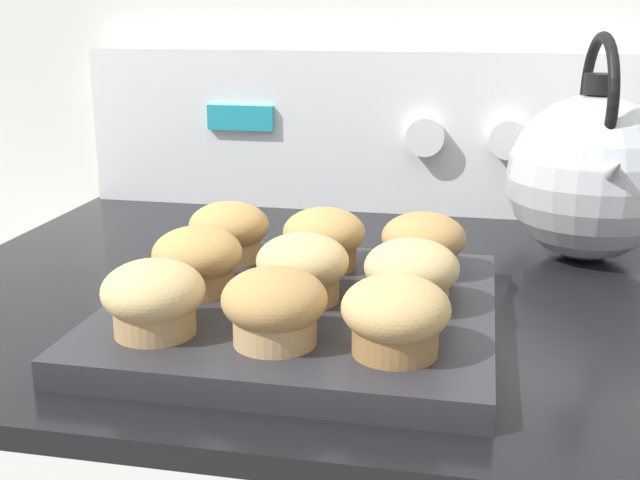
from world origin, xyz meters
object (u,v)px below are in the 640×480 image
object	(u,v)px
muffin_r1_c2	(411,274)
muffin_r2_c0	(229,231)
muffin_r0_c0	(154,298)
muffin_r0_c2	(396,316)
muffin_r1_c0	(198,260)
muffin_r2_c1	(324,238)
muffin_r2_c2	(424,243)
muffin_pan	(301,312)
tea_kettle	(591,175)
muffin_r1_c1	(302,267)
muffin_r0_c1	(268,306)

from	to	relation	value
muffin_r1_c2	muffin_r2_c0	distance (m)	0.20
muffin_r0_c0	muffin_r0_c2	xyz separation A→B (m)	(0.18, 0.00, 0.00)
muffin_r0_c0	muffin_r1_c0	xyz separation A→B (m)	(-0.00, 0.09, 0.00)
muffin_r0_c2	muffin_r2_c1	world-z (taller)	same
muffin_r1_c0	muffin_r2_c2	bearing A→B (deg)	25.33
muffin_r2_c2	muffin_r0_c0	bearing A→B (deg)	-135.39
muffin_r0_c2	muffin_r1_c2	distance (m)	0.09
muffin_pan	tea_kettle	size ratio (longest dim) A/B	1.34
muffin_r1_c1	muffin_r2_c1	bearing A→B (deg)	89.77
muffin_r0_c0	muffin_r2_c2	world-z (taller)	same
muffin_r0_c2	muffin_r1_c0	xyz separation A→B (m)	(-0.18, 0.09, 0.00)
muffin_r0_c1	muffin_r1_c2	world-z (taller)	same
muffin_r0_c2	tea_kettle	bearing A→B (deg)	63.92
muffin_r1_c0	muffin_r0_c2	bearing A→B (deg)	-27.75
muffin_r1_c1	muffin_r2_c0	bearing A→B (deg)	134.67
tea_kettle	muffin_r1_c0	bearing A→B (deg)	-144.96
muffin_r1_c2	muffin_r0_c0	bearing A→B (deg)	-152.98
muffin_r1_c2	muffin_r2_c2	xyz separation A→B (m)	(0.00, 0.09, 0.00)
muffin_r1_c2	tea_kettle	world-z (taller)	tea_kettle
muffin_r2_c2	muffin_r0_c1	bearing A→B (deg)	-118.16
muffin_r1_c0	muffin_r2_c2	size ratio (longest dim) A/B	1.00
muffin_r0_c1	muffin_r1_c0	world-z (taller)	same
muffin_r1_c2	tea_kettle	bearing A→B (deg)	56.31
muffin_r1_c0	muffin_r1_c1	size ratio (longest dim) A/B	1.00
muffin_r1_c0	tea_kettle	world-z (taller)	tea_kettle
muffin_r2_c0	muffin_r0_c0	bearing A→B (deg)	-89.49
muffin_r1_c2	muffin_r0_c1	bearing A→B (deg)	-135.72
muffin_r0_c1	muffin_r1_c2	bearing A→B (deg)	44.28
muffin_r2_c2	muffin_r1_c0	bearing A→B (deg)	-154.67
muffin_pan	muffin_r0_c1	world-z (taller)	muffin_r0_c1
muffin_r1_c2	muffin_r1_c0	bearing A→B (deg)	179.42
muffin_r0_c1	muffin_r1_c1	distance (m)	0.09
muffin_r2_c1	tea_kettle	distance (m)	0.29
muffin_r2_c0	muffin_r1_c0	bearing A→B (deg)	-89.06
muffin_r0_c0	muffin_r2_c1	xyz separation A→B (m)	(0.09, 0.18, 0.00)
muffin_r2_c1	muffin_r2_c2	xyz separation A→B (m)	(0.09, 0.00, 0.00)
muffin_r0_c2	tea_kettle	distance (m)	0.37
muffin_r0_c1	muffin_r1_c1	xyz separation A→B (m)	(0.00, 0.09, 0.00)
muffin_r0_c0	muffin_r2_c1	size ratio (longest dim) A/B	1.00
muffin_r2_c1	muffin_r2_c2	bearing A→B (deg)	0.39
muffin_r0_c1	muffin_r2_c1	xyz separation A→B (m)	(0.00, 0.18, 0.00)
muffin_pan	muffin_r2_c0	distance (m)	0.14
muffin_pan	muffin_r2_c1	bearing A→B (deg)	88.74
muffin_r0_c0	muffin_r2_c1	bearing A→B (deg)	63.03
muffin_r2_c2	muffin_r2_c0	bearing A→B (deg)	178.69
muffin_r0_c1	muffin_r2_c0	size ratio (longest dim) A/B	1.00
muffin_r0_c1	muffin_r2_c2	size ratio (longest dim) A/B	1.00
muffin_r0_c2	muffin_r2_c2	world-z (taller)	same
muffin_r1_c2	muffin_r2_c0	world-z (taller)	same
muffin_r0_c2	muffin_r2_c2	size ratio (longest dim) A/B	1.00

